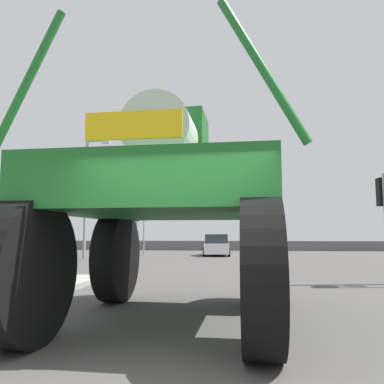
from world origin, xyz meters
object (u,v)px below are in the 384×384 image
Objects in this scene: streetlight_far_left at (88,191)px; oversize_sprayer at (168,210)px; bare_tree_left at (56,183)px; traffic_signal_far_right at (137,221)px; traffic_signal_far_left at (144,221)px; sedan_ahead at (216,246)px; traffic_signal_near_right at (383,204)px; traffic_signal_near_left at (39,189)px.

oversize_sprayer is at bearing -63.90° from streetlight_far_left.
traffic_signal_far_right is at bearing 63.11° from bare_tree_left.
traffic_signal_far_left is at bearing 69.01° from streetlight_far_left.
oversize_sprayer reaches higher than traffic_signal_far_right.
bare_tree_left is at bearing -120.79° from traffic_signal_far_left.
oversize_sprayer is 1.36× the size of sedan_ahead.
oversize_sprayer is 7.61m from traffic_signal_near_right.
sedan_ahead is 6.06m from traffic_signal_far_left.
oversize_sprayer is 1.64× the size of traffic_signal_far_right.
traffic_signal_near_right is at bearing 0.07° from traffic_signal_near_left.
traffic_signal_near_right is at bearing -56.65° from traffic_signal_far_left.
oversize_sprayer is 1.73× the size of traffic_signal_near_right.
traffic_signal_far_left is at bearing 16.50° from oversize_sprayer.
traffic_signal_near_right is 0.93× the size of traffic_signal_far_left.
traffic_signal_near_left is at bearing 47.35° from oversize_sprayer.
traffic_signal_far_left is at bearing 91.87° from traffic_signal_near_left.
traffic_signal_near_left is (-5.05, -15.91, 2.27)m from sedan_ahead.
bare_tree_left is at bearing 113.43° from traffic_signal_near_left.
traffic_signal_near_left reaches higher than traffic_signal_far_left.
oversize_sprayer is at bearing -137.03° from traffic_signal_near_right.
sedan_ahead is 11.69m from bare_tree_left.
streetlight_far_left is at bearing 28.12° from oversize_sprayer.
oversize_sprayer is 1.39× the size of traffic_signal_near_left.
oversize_sprayer is 23.16m from traffic_signal_far_left.
traffic_signal_far_left is at bearing -0.06° from traffic_signal_far_right.
streetlight_far_left is at bearing -110.99° from traffic_signal_far_left.
sedan_ahead is at bearing 72.41° from traffic_signal_near_left.
bare_tree_left reaches higher than sedan_ahead.
oversize_sprayer reaches higher than traffic_signal_near_left.
traffic_signal_near_left is at bearing 159.29° from sedan_ahead.
traffic_signal_far_right reaches higher than sedan_ahead.
bare_tree_left is (-3.41, -6.71, 2.11)m from traffic_signal_far_right.
traffic_signal_far_left is 8.09m from bare_tree_left.
sedan_ahead is at bearing -12.18° from traffic_signal_far_right.
traffic_signal_near_right is 17.79m from streetlight_far_left.
traffic_signal_far_left is (-5.61, 1.34, 1.85)m from sedan_ahead.
traffic_signal_far_right is (-1.16, 17.25, -0.46)m from traffic_signal_near_left.
streetlight_far_left reaches higher than oversize_sprayer.
bare_tree_left reaches higher than oversize_sprayer.
oversize_sprayer is at bearing -74.10° from traffic_signal_far_right.
bare_tree_left is at bearing 33.96° from oversize_sprayer.
sedan_ahead is 1.21× the size of traffic_signal_far_right.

